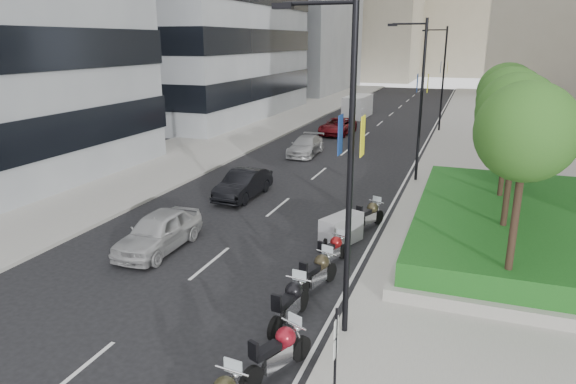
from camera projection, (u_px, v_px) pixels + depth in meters
The scene contains 26 objects.
ground at pixel (190, 325), 14.75m from camera, with size 160.00×160.00×0.00m, color black.
sidewalk_right at pixel (497, 147), 38.84m from camera, with size 10.00×100.00×0.15m, color #9E9B93.
sidewalk_left at pixel (244, 131), 45.69m from camera, with size 8.00×100.00×0.15m, color #9E9B93.
lane_edge at pixel (425, 144), 40.58m from camera, with size 0.12×100.00×0.01m, color silver.
lane_centre at pixel (360, 139), 42.28m from camera, with size 0.12×100.00×0.01m, color silver.
planter at pixel (539, 237), 20.40m from camera, with size 10.00×14.00×0.40m, color #A29F96.
hedge at pixel (541, 223), 20.23m from camera, with size 9.40×13.40×0.80m, color #154916.
tree_0 at pixel (526, 133), 14.04m from camera, with size 2.80×2.80×6.30m.
tree_1 at pixel (517, 114), 17.64m from camera, with size 2.80×2.80×6.30m.
tree_2 at pixel (511, 101), 21.25m from camera, with size 2.80×2.80×6.30m.
tree_3 at pixel (507, 92), 24.86m from camera, with size 2.80×2.80×6.30m.
lamp_post_0 at pixel (345, 156), 12.86m from camera, with size 2.34×0.45×9.00m.
lamp_post_1 at pixel (419, 93), 28.18m from camera, with size 2.34×0.45×9.00m.
lamp_post_2 at pixel (442, 74), 44.41m from camera, with size 2.34×0.45×9.00m.
parking_sign at pixel (335, 352), 10.96m from camera, with size 0.06×0.32×2.50m.
motorcycle_1 at pixel (278, 352), 12.39m from camera, with size 1.13×2.22×1.18m.
motorcycle_2 at pixel (290, 304), 14.63m from camera, with size 0.81×2.42×1.20m.
motorcycle_3 at pixel (317, 272), 16.64m from camera, with size 0.94×2.27×1.16m.
motorcycle_4 at pixel (332, 250), 18.59m from camera, with size 0.92×1.94×1.01m.
motorcycle_5 at pixel (341, 230), 20.42m from camera, with size 1.49×2.12×1.20m.
motorcycle_6 at pixel (369, 215), 22.13m from camera, with size 1.05×2.14×1.12m.
car_a at pixel (159, 231), 19.85m from camera, with size 1.78×4.42×1.51m, color #ADAEAF.
car_b at pixel (243, 184), 26.52m from camera, with size 1.51×4.32×1.42m, color black.
car_c at pixel (306, 146), 36.41m from camera, with size 1.85×4.54×1.32m, color #B1B1B3.
car_d at pixel (338, 126), 44.44m from camera, with size 2.31×5.00×1.39m, color maroon.
delivery_van at pixel (357, 107), 54.11m from camera, with size 2.25×5.43×2.25m.
Camera 1 is at (7.09, -11.31, 7.86)m, focal length 32.00 mm.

